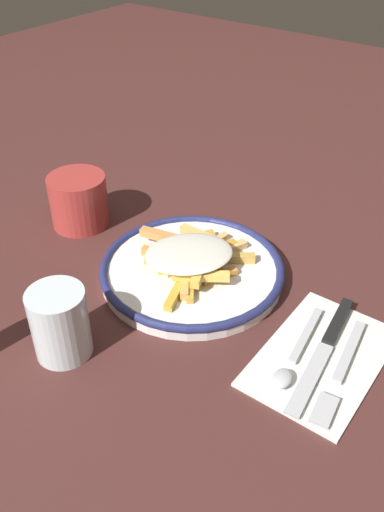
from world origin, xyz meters
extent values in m
plane|color=#472421|center=(0.00, 0.00, 0.00)|extent=(2.60, 2.60, 0.00)
cylinder|color=white|center=(0.00, 0.00, 0.01)|extent=(0.26, 0.26, 0.02)
torus|color=navy|center=(0.00, 0.00, 0.02)|extent=(0.27, 0.27, 0.01)
cube|color=#D58C47|center=(0.06, -0.01, 0.04)|extent=(0.07, 0.03, 0.01)
cube|color=gold|center=(-0.04, 0.00, 0.02)|extent=(0.04, 0.06, 0.01)
cube|color=gold|center=(-0.04, -0.04, 0.02)|extent=(0.07, 0.05, 0.01)
cube|color=#F0B553|center=(-0.01, 0.00, 0.02)|extent=(0.06, 0.05, 0.01)
cube|color=gold|center=(-0.02, 0.05, 0.02)|extent=(0.04, 0.09, 0.01)
cube|color=gold|center=(0.00, 0.01, 0.02)|extent=(0.07, 0.06, 0.01)
cube|color=gold|center=(0.03, 0.02, 0.04)|extent=(0.08, 0.03, 0.01)
cube|color=gold|center=(0.00, 0.00, 0.02)|extent=(0.04, 0.08, 0.01)
cube|color=#ECA757|center=(0.00, 0.01, 0.02)|extent=(0.09, 0.03, 0.01)
cube|color=#EEB45F|center=(0.01, -0.05, 0.02)|extent=(0.02, 0.09, 0.01)
cube|color=#E7C558|center=(-0.04, 0.03, 0.04)|extent=(0.07, 0.06, 0.01)
cube|color=gold|center=(-0.01, -0.02, 0.04)|extent=(0.07, 0.04, 0.01)
cube|color=gold|center=(0.03, 0.00, 0.02)|extent=(0.03, 0.07, 0.01)
cube|color=#F5B551|center=(0.01, -0.02, 0.02)|extent=(0.03, 0.09, 0.01)
cube|color=gold|center=(-0.03, 0.04, 0.02)|extent=(0.05, 0.06, 0.01)
cube|color=gold|center=(0.00, -0.06, 0.02)|extent=(0.06, 0.05, 0.01)
cube|color=gold|center=(-0.01, -0.05, 0.02)|extent=(0.04, 0.06, 0.01)
cube|color=#E0BA61|center=(0.02, -0.05, 0.04)|extent=(0.08, 0.01, 0.01)
cube|color=#D9A351|center=(-0.01, 0.03, 0.02)|extent=(0.07, 0.08, 0.01)
cube|color=gold|center=(-0.02, 0.01, 0.04)|extent=(0.04, 0.08, 0.01)
cube|color=#ECB765|center=(-0.02, -0.05, 0.02)|extent=(0.05, 0.09, 0.01)
cube|color=#F1BD5F|center=(0.02, 0.01, 0.03)|extent=(0.07, 0.07, 0.01)
ellipsoid|color=silver|center=(0.00, 0.01, 0.05)|extent=(0.16, 0.16, 0.01)
cube|color=#375E1D|center=(0.00, 0.02, 0.05)|extent=(0.00, 0.00, 0.00)
cube|color=#2B5A31|center=(0.03, 0.01, 0.05)|extent=(0.00, 0.00, 0.00)
cube|color=#2C6727|center=(0.03, 0.01, 0.05)|extent=(0.00, 0.00, 0.00)
cube|color=#336B1C|center=(-0.01, 0.00, 0.05)|extent=(0.00, 0.00, 0.00)
cube|color=#345B31|center=(0.00, 0.00, 0.05)|extent=(0.00, 0.00, 0.00)
cube|color=#37751C|center=(0.00, 0.02, 0.05)|extent=(0.00, 0.00, 0.00)
cube|color=white|center=(-0.22, 0.03, 0.00)|extent=(0.13, 0.20, 0.01)
cube|color=silver|center=(-0.25, 0.01, 0.01)|extent=(0.03, 0.11, 0.01)
cube|color=silver|center=(-0.26, 0.11, 0.01)|extent=(0.03, 0.05, 0.00)
cube|color=black|center=(-0.21, -0.03, 0.01)|extent=(0.03, 0.09, 0.01)
cube|color=silver|center=(-0.23, 0.08, 0.01)|extent=(0.03, 0.12, 0.00)
cube|color=silver|center=(-0.19, 0.02, 0.01)|extent=(0.02, 0.10, 0.00)
ellipsoid|color=silver|center=(-0.20, 0.10, 0.01)|extent=(0.03, 0.03, 0.01)
cylinder|color=silver|center=(0.04, 0.21, 0.05)|extent=(0.07, 0.07, 0.09)
cylinder|color=#AB3532|center=(0.23, -0.01, 0.04)|extent=(0.09, 0.09, 0.09)
torus|color=#AB3532|center=(0.29, -0.01, 0.05)|extent=(0.05, 0.01, 0.05)
camera|label=1|loc=(-0.37, 0.50, 0.50)|focal=38.10mm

